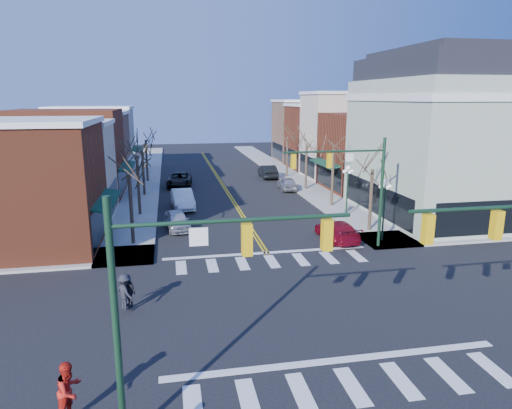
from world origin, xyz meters
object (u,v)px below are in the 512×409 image
lamppost_midblock (348,182)px  car_left_near (177,220)px  car_right_far (268,172)px  pedestrian_dark_a (129,291)px  car_right_near (337,230)px  pedestrian_dark_b (125,292)px  victorian_corner (449,135)px  car_left_far (180,180)px  pedestrian_red_b (69,391)px  car_left_mid (183,199)px  lamppost_corner (384,200)px  car_right_mid (287,184)px

lamppost_midblock → car_left_near: (-13.64, -0.76, -2.27)m
car_right_far → pedestrian_dark_a: pedestrian_dark_a is taller
car_left_near → pedestrian_dark_a: bearing=-108.6°
car_right_near → pedestrian_dark_b: pedestrian_dark_b is taller
lamppost_midblock → pedestrian_dark_a: 21.28m
victorian_corner → car_left_near: bearing=-179.3°
victorian_corner → lamppost_midblock: bearing=176.6°
car_left_near → car_left_far: bearing=80.0°
victorian_corner → pedestrian_dark_b: size_ratio=8.39×
pedestrian_red_b → car_right_far: bearing=10.0°
car_left_mid → car_right_near: bearing=-52.5°
pedestrian_dark_b → car_left_near: bearing=-46.5°
victorian_corner → lamppost_corner: bearing=-144.1°
victorian_corner → car_right_mid: victorian_corner is taller
car_left_near → car_right_mid: 17.55m
pedestrian_dark_b → pedestrian_red_b: bearing=136.7°
pedestrian_red_b → pedestrian_dark_b: size_ratio=1.10×
car_right_mid → pedestrian_dark_b: 29.95m
car_right_mid → car_right_near: bearing=89.0°
car_left_mid → car_right_near: (10.16, -11.38, -0.15)m
lamppost_corner → car_left_far: bearing=119.7°
lamppost_midblock → car_left_far: (-13.00, 16.33, -2.19)m
car_left_mid → pedestrian_red_b: pedestrian_red_b is taller
lamppost_corner → pedestrian_red_b: (-17.23, -14.76, -1.88)m
lamppost_corner → car_left_near: (-13.64, 5.74, -2.27)m
car_right_mid → pedestrian_dark_a: 29.64m
lamppost_midblock → car_left_mid: lamppost_midblock is taller
pedestrian_red_b → car_left_mid: bearing=21.2°
car_right_mid → victorian_corner: bearing=130.8°
car_right_mid → car_left_far: bearing=-17.9°
car_left_near → pedestrian_red_b: pedestrian_red_b is taller
car_left_mid → lamppost_corner: bearing=-48.0°
car_left_near → lamppost_corner: bearing=-30.7°
car_left_mid → car_left_far: 10.40m
victorian_corner → car_left_far: bearing=141.7°
victorian_corner → car_left_near: 22.74m
lamppost_midblock → pedestrian_red_b: bearing=-129.0°
car_left_far → car_right_mid: (11.20, -4.13, -0.07)m
car_right_near → car_right_far: bearing=-94.9°
pedestrian_red_b → pedestrian_dark_a: size_ratio=1.20×
victorian_corner → pedestrian_dark_a: victorian_corner is taller
car_left_far → car_right_far: 11.35m
car_right_far → pedestrian_red_b: (-14.99, -41.19, 0.29)m
car_right_near → pedestrian_dark_a: bearing=28.5°
car_left_near → car_left_far: 17.10m
car_left_far → pedestrian_dark_a: size_ratio=3.55×
car_right_far → pedestrian_dark_b: (-14.00, -33.97, 0.21)m
victorian_corner → pedestrian_dark_a: 28.36m
lamppost_corner → car_right_mid: 18.92m
car_right_mid → lamppost_corner: bearing=97.8°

